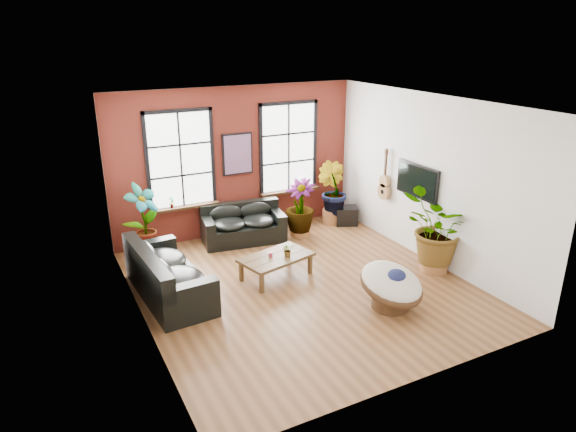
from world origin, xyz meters
name	(u,v)px	position (x,y,z in m)	size (l,w,h in m)	color
room	(299,198)	(0.00, 0.15, 1.75)	(6.04, 6.54, 3.54)	brown
sofa_back	(243,224)	(-0.14, 2.66, 0.39)	(2.00, 1.18, 0.86)	black
sofa_left	(166,275)	(-2.44, 0.79, 0.43)	(1.17, 2.47, 0.95)	black
coffee_table	(276,258)	(-0.28, 0.58, 0.40)	(1.57, 1.13, 0.55)	#463219
papasan_chair	(392,285)	(1.01, -1.44, 0.44)	(1.49, 1.49, 0.86)	#482E19
poster	(238,154)	(0.00, 3.18, 1.95)	(0.74, 0.06, 0.98)	black
tv_wall_unit	(407,182)	(2.93, 0.60, 1.54)	(0.13, 1.86, 1.20)	black
media_box	(346,215)	(2.62, 2.45, 0.23)	(0.68, 0.63, 0.45)	black
pot_back_left	(147,249)	(-2.37, 2.74, 0.19)	(0.69, 0.69, 0.38)	#945B30
pot_back_right	(333,216)	(2.35, 2.66, 0.19)	(0.68, 0.68, 0.37)	#945B30
pot_right_wall	(434,261)	(2.74, -0.65, 0.20)	(0.60, 0.60, 0.40)	#945B30
pot_mid	(300,229)	(1.21, 2.30, 0.17)	(0.62, 0.62, 0.35)	#945B30
floor_plant_back_left	(144,218)	(-2.37, 2.71, 0.91)	(0.80, 0.54, 1.52)	#2B5717
floor_plant_back_right	(332,190)	(2.33, 2.70, 0.86)	(0.78, 0.63, 1.42)	#2B5717
floor_plant_right_wall	(437,229)	(2.72, -0.67, 0.93)	(1.38, 1.20, 1.54)	#2B5717
floor_plant_mid	(300,206)	(1.19, 2.28, 0.77)	(0.70, 0.70, 1.25)	#2B5717
table_plant	(288,250)	(-0.06, 0.49, 0.59)	(0.23, 0.20, 0.26)	#2B5717
sill_plant_left	(171,202)	(-1.65, 3.13, 1.04)	(0.14, 0.10, 0.27)	#2B5717
sill_plant_right	(302,183)	(1.70, 3.13, 1.04)	(0.15, 0.15, 0.27)	#2B5717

